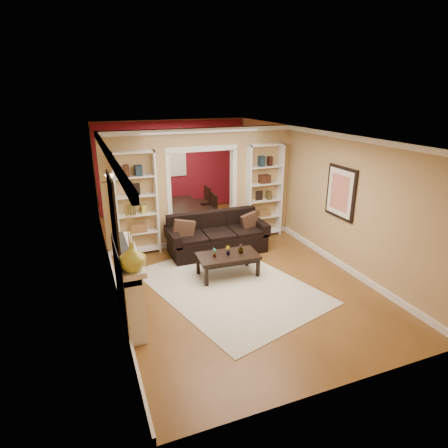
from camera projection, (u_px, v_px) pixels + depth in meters
name	position (u px, v px, depth m)	size (l,w,h in m)	color
floor	(220.00, 260.00, 8.14)	(8.00, 8.00, 0.00)	brown
ceiling	(220.00, 133.00, 7.23)	(8.00, 8.00, 0.00)	white
wall_back	(173.00, 166.00, 11.20)	(8.00, 8.00, 0.00)	tan
wall_front	(346.00, 292.00, 4.17)	(8.00, 8.00, 0.00)	tan
wall_left	(106.00, 212.00, 6.92)	(8.00, 8.00, 0.00)	tan
wall_right	(313.00, 190.00, 8.45)	(8.00, 8.00, 0.00)	tan
partition_wall	(202.00, 187.00, 8.74)	(4.50, 0.15, 2.70)	tan
red_back_panel	(173.00, 167.00, 11.18)	(4.44, 0.04, 2.64)	maroon
dining_window	(173.00, 160.00, 11.07)	(0.78, 0.03, 0.98)	#8CA5CC
area_rug	(229.00, 286.00, 7.05)	(2.42, 3.39, 0.01)	beige
sofa	(217.00, 234.00, 8.42)	(2.23, 0.96, 0.87)	black
pillow_left	(183.00, 229.00, 8.06)	(0.46, 0.13, 0.46)	#4F3222
pillow_right	(250.00, 222.00, 8.61)	(0.40, 0.11, 0.40)	#4F3222
coffee_table	(228.00, 265.00, 7.38)	(1.19, 0.64, 0.45)	black
plant_left	(214.00, 252.00, 7.18)	(0.10, 0.07, 0.19)	#336626
plant_center	(228.00, 250.00, 7.28)	(0.10, 0.08, 0.18)	#336626
plant_right	(241.00, 248.00, 7.37)	(0.11, 0.11, 0.20)	#336626
bookshelf_left	(137.00, 204.00, 8.13)	(0.90, 0.30, 2.30)	white
bookshelf_right	(264.00, 191.00, 9.18)	(0.90, 0.30, 2.30)	white
fireplace	(130.00, 285.00, 5.91)	(0.32, 1.70, 1.16)	white
vase	(132.00, 257.00, 5.05)	(0.37, 0.37, 0.39)	#AAAB37
mirror	(113.00, 212.00, 5.45)	(0.03, 0.95, 1.10)	silver
wall_sconce	(106.00, 180.00, 7.27)	(0.18, 0.18, 0.22)	#FFE0A5
framed_art	(340.00, 193.00, 7.49)	(0.04, 0.85, 1.05)	black
dining_table	(184.00, 214.00, 10.28)	(0.91, 1.63, 0.57)	black
dining_chair_nw	(166.00, 214.00, 9.78)	(0.43, 0.43, 0.86)	black
dining_chair_ne	(206.00, 209.00, 10.16)	(0.44, 0.44, 0.88)	black
dining_chair_sw	(161.00, 209.00, 10.32)	(0.41, 0.41, 0.83)	black
dining_chair_se	(199.00, 203.00, 10.67)	(0.46, 0.46, 0.94)	black
chandelier	(184.00, 150.00, 9.83)	(0.50, 0.50, 0.30)	#381F19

